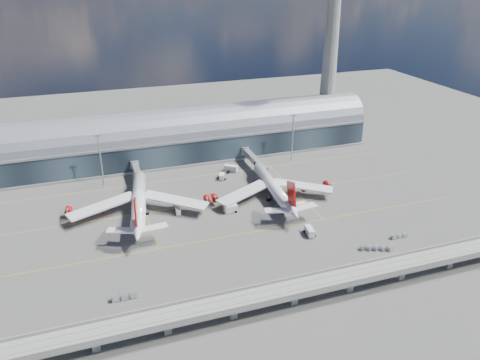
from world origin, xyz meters
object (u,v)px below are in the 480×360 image
object	(u,v)px
service_truck_3	(310,231)
cargo_train_1	(376,248)
service_truck_2	(298,206)
floodlight_mast_left	(101,159)
service_truck_1	(231,209)
service_truck_5	(231,168)
airliner_left	(139,202)
service_truck_4	(222,176)
airliner_right	(274,188)
floodlight_mast_right	(293,136)
cargo_train_0	(125,297)
control_tower	(330,52)
cargo_train_2	(399,236)
service_truck_0	(178,210)

from	to	relation	value
service_truck_3	cargo_train_1	xyz separation A→B (m)	(18.74, -18.09, -0.70)
service_truck_2	floodlight_mast_left	bearing A→B (deg)	51.55
service_truck_1	service_truck_3	distance (m)	36.63
service_truck_3	service_truck_5	distance (m)	70.60
floodlight_mast_left	airliner_left	world-z (taller)	floodlight_mast_left
service_truck_1	service_truck_4	xyz separation A→B (m)	(6.36, 34.33, -0.25)
service_truck_5	service_truck_2	bearing A→B (deg)	-125.66
service_truck_2	cargo_train_1	world-z (taller)	service_truck_2
airliner_right	service_truck_1	size ratio (longest dim) A/B	10.06
floodlight_mast_right	cargo_train_1	bearing A→B (deg)	-94.72
airliner_left	service_truck_1	bearing A→B (deg)	-8.47
service_truck_1	cargo_train_0	xyz separation A→B (m)	(-49.98, -44.29, -0.69)
cargo_train_0	control_tower	bearing A→B (deg)	-49.91
airliner_left	service_truck_1	xyz separation A→B (m)	(37.47, -11.51, -3.96)
floodlight_mast_left	service_truck_2	bearing A→B (deg)	-33.98
floodlight_mast_left	service_truck_2	xyz separation A→B (m)	(78.56, -52.94, -12.23)
cargo_train_1	cargo_train_2	bearing A→B (deg)	-94.05
floodlight_mast_right	service_truck_1	world-z (taller)	floodlight_mast_right
airliner_left	service_truck_3	world-z (taller)	airliner_left
service_truck_2	service_truck_4	size ratio (longest dim) A/B	1.43
control_tower	cargo_train_2	distance (m)	129.92
service_truck_0	cargo_train_1	xyz separation A→B (m)	(64.30, -52.90, -0.41)
service_truck_4	cargo_train_0	bearing A→B (deg)	-105.17
service_truck_3	service_truck_2	bearing A→B (deg)	86.72
service_truck_2	service_truck_4	xyz separation A→B (m)	(-22.31, 40.86, 0.01)
service_truck_3	service_truck_4	size ratio (longest dim) A/B	1.25
service_truck_3	cargo_train_2	distance (m)	34.85
airliner_right	service_truck_4	distance (m)	32.53
floodlight_mast_right	cargo_train_1	xyz separation A→B (m)	(-7.62, -92.40, -12.76)
floodlight_mast_right	service_truck_3	world-z (taller)	floodlight_mast_right
service_truck_1	airliner_right	bearing A→B (deg)	-80.76
cargo_train_0	service_truck_2	bearing A→B (deg)	-65.57
floodlight_mast_right	service_truck_5	size ratio (longest dim) A/B	3.67
floodlight_mast_right	cargo_train_2	bearing A→B (deg)	-86.29
control_tower	service_truck_2	size ratio (longest dim) A/B	13.57
floodlight_mast_left	service_truck_4	size ratio (longest dim) A/B	4.83
airliner_left	service_truck_4	size ratio (longest dim) A/B	12.14
floodlight_mast_left	service_truck_4	distance (m)	58.81
floodlight_mast_left	cargo_train_0	distance (m)	91.58
cargo_train_1	service_truck_0	bearing A→B (deg)	27.95
airliner_right	cargo_train_0	distance (m)	88.56
control_tower	service_truck_0	size ratio (longest dim) A/B	16.81
airliner_right	service_truck_2	size ratio (longest dim) A/B	7.91
service_truck_1	service_truck_2	size ratio (longest dim) A/B	0.79
floodlight_mast_left	cargo_train_1	xyz separation A→B (m)	(92.38, -92.40, -12.76)
floodlight_mast_left	service_truck_1	size ratio (longest dim) A/B	4.31
control_tower	service_truck_4	world-z (taller)	control_tower
floodlight_mast_left	service_truck_1	bearing A→B (deg)	-42.94
service_truck_1	cargo_train_2	world-z (taller)	service_truck_1
service_truck_4	control_tower	bearing A→B (deg)	47.42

